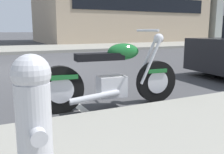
# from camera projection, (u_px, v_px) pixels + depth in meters

# --- Properties ---
(ground_plane) EXTENTS (260.00, 260.00, 0.00)m
(ground_plane) POSITION_uv_depth(u_px,v_px,m) (34.00, 69.00, 7.31)
(ground_plane) COLOR #3D3D3F
(sidewalk_far_curb) EXTENTS (120.00, 5.00, 0.14)m
(sidewalk_far_curb) POSITION_uv_depth(u_px,v_px,m) (183.00, 44.00, 18.81)
(sidewalk_far_curb) COLOR gray
(sidewalk_far_curb) RESTS_ON ground
(parking_stall_stripe) EXTENTS (0.12, 2.20, 0.01)m
(parking_stall_stripe) POSITION_uv_depth(u_px,v_px,m) (78.00, 106.00, 3.70)
(parking_stall_stripe) COLOR silver
(parking_stall_stripe) RESTS_ON ground
(parked_motorcycle) EXTENTS (2.13, 0.62, 1.12)m
(parked_motorcycle) POSITION_uv_depth(u_px,v_px,m) (113.00, 78.00, 3.61)
(parked_motorcycle) COLOR black
(parked_motorcycle) RESTS_ON ground
(fire_hydrant) EXTENTS (0.24, 0.36, 0.83)m
(fire_hydrant) POSITION_uv_depth(u_px,v_px,m) (34.00, 116.00, 1.56)
(fire_hydrant) COLOR #B7B7BC
(fire_hydrant) RESTS_ON sidewalk_near_curb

